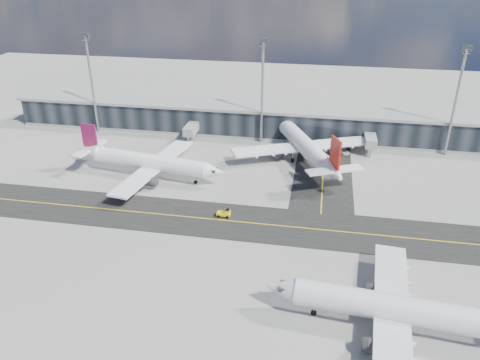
{
  "coord_description": "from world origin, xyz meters",
  "views": [
    {
      "loc": [
        16.45,
        -76.09,
        50.17
      ],
      "look_at": [
        0.2,
        12.97,
        5.0
      ],
      "focal_mm": 35.0,
      "sensor_mm": 36.0,
      "label": 1
    }
  ],
  "objects": [
    {
      "name": "baggage_tug",
      "position": [
        -1.63,
        5.46,
        0.87
      ],
      "size": [
        2.77,
        1.43,
        1.73
      ],
      "rotation": [
        0.0,
        0.0,
        -1.57
      ],
      "color": "yellow",
      "rests_on": "ground"
    },
    {
      "name": "floodlight_masts",
      "position": [
        0.0,
        48.0,
        15.61
      ],
      "size": [
        102.5,
        0.7,
        28.9
      ],
      "color": "gray",
      "rests_on": "ground"
    },
    {
      "name": "airliner_near",
      "position": [
        30.3,
        -21.61,
        3.95
      ],
      "size": [
        40.35,
        34.44,
        11.94
      ],
      "rotation": [
        0.0,
        0.0,
        1.48
      ],
      "color": "silver",
      "rests_on": "ground"
    },
    {
      "name": "airliner_redtail",
      "position": [
        12.74,
        37.15,
        4.28
      ],
      "size": [
        35.98,
        41.7,
        12.97
      ],
      "rotation": [
        0.0,
        0.0,
        0.43
      ],
      "color": "white",
      "rests_on": "ground"
    },
    {
      "name": "service_van",
      "position": [
        23.09,
        44.0,
        0.66
      ],
      "size": [
        3.67,
        5.24,
        1.33
      ],
      "primitive_type": "imported",
      "rotation": [
        0.0,
        0.0,
        0.34
      ],
      "color": "white",
      "rests_on": "ground"
    },
    {
      "name": "taxiway_lanes",
      "position": [
        3.91,
        10.74,
        0.01
      ],
      "size": [
        180.0,
        63.0,
        0.03
      ],
      "color": "black",
      "rests_on": "ground"
    },
    {
      "name": "terminal_concourse",
      "position": [
        0.04,
        54.93,
        4.09
      ],
      "size": [
        152.0,
        19.8,
        8.8
      ],
      "color": "black",
      "rests_on": "ground"
    },
    {
      "name": "airliner_af",
      "position": [
        -23.71,
        20.95,
        3.84
      ],
      "size": [
        39.2,
        33.56,
        11.62
      ],
      "rotation": [
        0.0,
        0.0,
        -1.73
      ],
      "color": "white",
      "rests_on": "ground"
    },
    {
      "name": "ground",
      "position": [
        0.0,
        0.0,
        0.0
      ],
      "size": [
        300.0,
        300.0,
        0.0
      ],
      "primitive_type": "plane",
      "color": "gray",
      "rests_on": "ground"
    }
  ]
}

